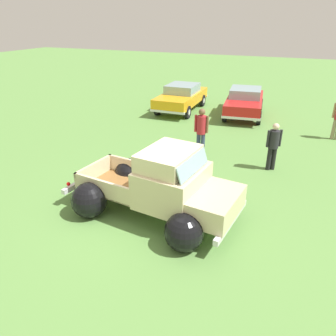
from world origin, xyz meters
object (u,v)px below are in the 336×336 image
object	(u,v)px
show_car_0	(181,96)
spectator_2	(201,129)
vintage_pickup_truck	(164,191)
spectator_1	(273,144)
show_car_1	(245,101)

from	to	relation	value
show_car_0	spectator_2	world-z (taller)	spectator_2
vintage_pickup_truck	spectator_1	distance (m)	4.68
spectator_2	show_car_1	bearing A→B (deg)	-7.94
show_car_0	spectator_1	world-z (taller)	spectator_1
spectator_1	vintage_pickup_truck	bearing A→B (deg)	118.52
spectator_1	show_car_1	bearing A→B (deg)	-14.00
show_car_1	vintage_pickup_truck	bearing A→B (deg)	-7.28
spectator_1	show_car_0	bearing A→B (deg)	9.83
vintage_pickup_truck	show_car_0	distance (m)	10.81
vintage_pickup_truck	spectator_2	xyz separation A→B (m)	(-0.39, 4.32, 0.30)
spectator_1	spectator_2	size ratio (longest dim) A/B	0.91
vintage_pickup_truck	spectator_1	world-z (taller)	vintage_pickup_truck
show_car_0	spectator_1	size ratio (longest dim) A/B	2.64
vintage_pickup_truck	spectator_2	bearing A→B (deg)	101.57
spectator_2	spectator_1	bearing A→B (deg)	-98.75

